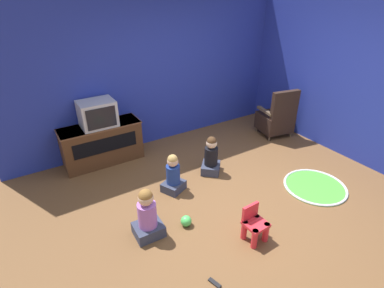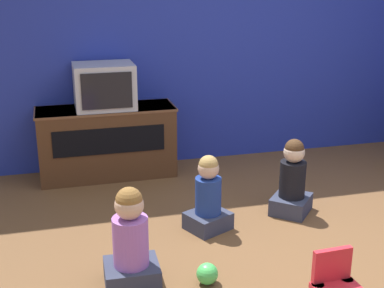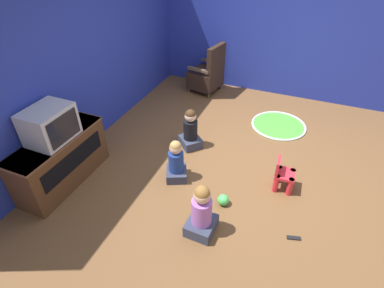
% 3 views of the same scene
% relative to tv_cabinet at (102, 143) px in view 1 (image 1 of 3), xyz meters
% --- Properties ---
extents(ground_plane, '(30.00, 30.00, 0.00)m').
position_rel_tv_cabinet_xyz_m(ground_plane, '(1.41, -2.06, -0.36)').
color(ground_plane, brown).
extents(wall_back, '(5.47, 0.12, 2.81)m').
position_rel_tv_cabinet_xyz_m(wall_back, '(1.14, 0.31, 1.05)').
color(wall_back, '#23339E').
rests_on(wall_back, ground_plane).
extents(wall_right, '(0.12, 5.44, 2.81)m').
position_rel_tv_cabinet_xyz_m(wall_right, '(3.82, -2.34, 1.05)').
color(wall_right, '#23339E').
rests_on(wall_right, ground_plane).
extents(tv_cabinet, '(1.33, 0.48, 0.69)m').
position_rel_tv_cabinet_xyz_m(tv_cabinet, '(0.00, 0.00, 0.00)').
color(tv_cabinet, '#4C2D19').
rests_on(tv_cabinet, ground_plane).
extents(television, '(0.56, 0.45, 0.43)m').
position_rel_tv_cabinet_xyz_m(television, '(0.00, -0.01, 0.55)').
color(television, '#B7B7BC').
rests_on(television, tv_cabinet).
extents(black_armchair, '(0.69, 0.67, 1.00)m').
position_rel_tv_cabinet_xyz_m(black_armchair, '(3.31, -0.83, 0.01)').
color(black_armchair, brown).
rests_on(black_armchair, ground_plane).
extents(yellow_kid_chair, '(0.27, 0.26, 0.46)m').
position_rel_tv_cabinet_xyz_m(yellow_kid_chair, '(0.99, -2.74, -0.16)').
color(yellow_kid_chair, red).
rests_on(yellow_kid_chair, ground_plane).
extents(play_mat, '(0.94, 0.94, 0.04)m').
position_rel_tv_cabinet_xyz_m(play_mat, '(2.51, -2.46, -0.35)').
color(play_mat, green).
rests_on(play_mat, ground_plane).
extents(child_watching_left, '(0.44, 0.44, 0.65)m').
position_rel_tv_cabinet_xyz_m(child_watching_left, '(1.39, -1.26, -0.08)').
color(child_watching_left, '#33384C').
rests_on(child_watching_left, ground_plane).
extents(child_watching_center, '(0.40, 0.38, 0.61)m').
position_rel_tv_cabinet_xyz_m(child_watching_center, '(0.63, -1.37, -0.09)').
color(child_watching_center, '#33384C').
rests_on(child_watching_center, ground_plane).
extents(child_watching_right, '(0.36, 0.32, 0.69)m').
position_rel_tv_cabinet_xyz_m(child_watching_right, '(-0.07, -2.01, -0.06)').
color(child_watching_right, '#33384C').
rests_on(child_watching_right, ground_plane).
extents(toy_ball, '(0.14, 0.14, 0.14)m').
position_rel_tv_cabinet_xyz_m(toy_ball, '(0.40, -2.12, -0.29)').
color(toy_ball, '#4CCC59').
rests_on(toy_ball, ground_plane).
extents(remote_control, '(0.08, 0.16, 0.02)m').
position_rel_tv_cabinet_xyz_m(remote_control, '(0.21, -3.01, -0.35)').
color(remote_control, black).
rests_on(remote_control, ground_plane).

